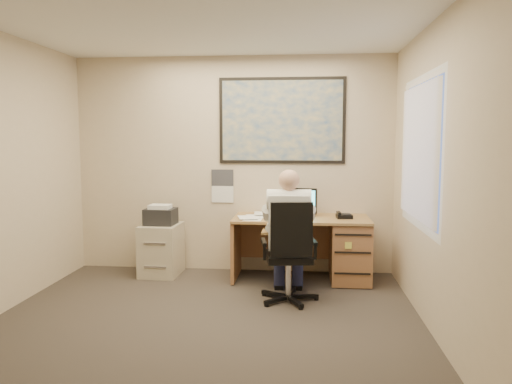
# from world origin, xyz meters

# --- Properties ---
(room_shell) EXTENTS (4.00, 4.50, 2.70)m
(room_shell) POSITION_xyz_m (0.00, 0.00, 1.35)
(room_shell) COLOR #342D28
(room_shell) RESTS_ON ground
(desk) EXTENTS (1.60, 0.97, 1.08)m
(desk) POSITION_xyz_m (1.20, 1.90, 0.44)
(desk) COLOR #A07844
(desk) RESTS_ON ground
(world_map) EXTENTS (1.56, 0.03, 1.06)m
(world_map) POSITION_xyz_m (0.62, 2.23, 1.90)
(world_map) COLOR #1E4C93
(world_map) RESTS_ON room_shell
(wall_calendar) EXTENTS (0.28, 0.01, 0.42)m
(wall_calendar) POSITION_xyz_m (-0.13, 2.24, 1.08)
(wall_calendar) COLOR white
(wall_calendar) RESTS_ON room_shell
(window_blinds) EXTENTS (0.06, 1.40, 1.30)m
(window_blinds) POSITION_xyz_m (1.97, 0.80, 1.55)
(window_blinds) COLOR silver
(window_blinds) RESTS_ON room_shell
(filing_cabinet) EXTENTS (0.47, 0.56, 0.88)m
(filing_cabinet) POSITION_xyz_m (-0.85, 1.93, 0.37)
(filing_cabinet) COLOR #BCB197
(filing_cabinet) RESTS_ON ground
(office_chair) EXTENTS (0.72, 0.72, 1.06)m
(office_chair) POSITION_xyz_m (0.73, 1.02, 0.31)
(office_chair) COLOR black
(office_chair) RESTS_ON ground
(person) EXTENTS (0.60, 0.83, 1.36)m
(person) POSITION_xyz_m (0.74, 1.10, 0.68)
(person) COLOR white
(person) RESTS_ON office_chair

